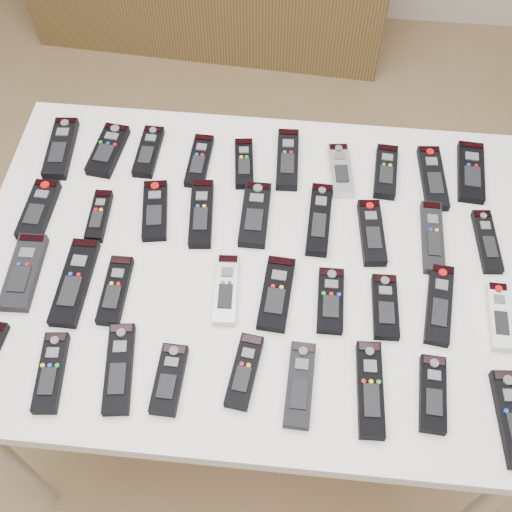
# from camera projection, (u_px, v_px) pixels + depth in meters

# --- Properties ---
(ground) EXTENTS (4.00, 4.00, 0.00)m
(ground) POSITION_uv_depth(u_px,v_px,m) (248.00, 402.00, 2.04)
(ground) COLOR olive
(ground) RESTS_ON ground
(table) EXTENTS (1.25, 0.88, 0.78)m
(table) POSITION_uv_depth(u_px,v_px,m) (256.00, 275.00, 1.46)
(table) COLOR white
(table) RESTS_ON ground
(remote_0) EXTENTS (0.07, 0.19, 0.02)m
(remote_0) POSITION_uv_depth(u_px,v_px,m) (61.00, 148.00, 1.58)
(remote_0) COLOR black
(remote_0) RESTS_ON table
(remote_1) EXTENTS (0.08, 0.16, 0.02)m
(remote_1) POSITION_uv_depth(u_px,v_px,m) (108.00, 150.00, 1.58)
(remote_1) COLOR black
(remote_1) RESTS_ON table
(remote_2) EXTENTS (0.05, 0.16, 0.02)m
(remote_2) POSITION_uv_depth(u_px,v_px,m) (149.00, 152.00, 1.58)
(remote_2) COLOR black
(remote_2) RESTS_ON table
(remote_3) EXTENTS (0.05, 0.16, 0.02)m
(remote_3) POSITION_uv_depth(u_px,v_px,m) (199.00, 161.00, 1.56)
(remote_3) COLOR black
(remote_3) RESTS_ON table
(remote_4) EXTENTS (0.06, 0.15, 0.02)m
(remote_4) POSITION_uv_depth(u_px,v_px,m) (244.00, 163.00, 1.55)
(remote_4) COLOR black
(remote_4) RESTS_ON table
(remote_5) EXTENTS (0.06, 0.18, 0.02)m
(remote_5) POSITION_uv_depth(u_px,v_px,m) (287.00, 159.00, 1.56)
(remote_5) COLOR black
(remote_5) RESTS_ON table
(remote_6) EXTENTS (0.07, 0.16, 0.02)m
(remote_6) POSITION_uv_depth(u_px,v_px,m) (340.00, 170.00, 1.54)
(remote_6) COLOR #B7B7BC
(remote_6) RESTS_ON table
(remote_7) EXTENTS (0.06, 0.16, 0.02)m
(remote_7) POSITION_uv_depth(u_px,v_px,m) (386.00, 172.00, 1.54)
(remote_7) COLOR black
(remote_7) RESTS_ON table
(remote_8) EXTENTS (0.07, 0.19, 0.02)m
(remote_8) POSITION_uv_depth(u_px,v_px,m) (433.00, 178.00, 1.53)
(remote_8) COLOR black
(remote_8) RESTS_ON table
(remote_9) EXTENTS (0.07, 0.18, 0.02)m
(remote_9) POSITION_uv_depth(u_px,v_px,m) (471.00, 172.00, 1.54)
(remote_9) COLOR black
(remote_9) RESTS_ON table
(remote_10) EXTENTS (0.06, 0.16, 0.02)m
(remote_10) POSITION_uv_depth(u_px,v_px,m) (39.00, 210.00, 1.47)
(remote_10) COLOR black
(remote_10) RESTS_ON table
(remote_11) EXTENTS (0.04, 0.14, 0.02)m
(remote_11) POSITION_uv_depth(u_px,v_px,m) (99.00, 216.00, 1.47)
(remote_11) COLOR black
(remote_11) RESTS_ON table
(remote_12) EXTENTS (0.08, 0.17, 0.02)m
(remote_12) POSITION_uv_depth(u_px,v_px,m) (155.00, 210.00, 1.47)
(remote_12) COLOR black
(remote_12) RESTS_ON table
(remote_13) EXTENTS (0.07, 0.19, 0.02)m
(remote_13) POSITION_uv_depth(u_px,v_px,m) (201.00, 213.00, 1.47)
(remote_13) COLOR black
(remote_13) RESTS_ON table
(remote_14) EXTENTS (0.06, 0.17, 0.02)m
(remote_14) POSITION_uv_depth(u_px,v_px,m) (255.00, 214.00, 1.47)
(remote_14) COLOR black
(remote_14) RESTS_ON table
(remote_15) EXTENTS (0.05, 0.19, 0.02)m
(remote_15) POSITION_uv_depth(u_px,v_px,m) (319.00, 219.00, 1.46)
(remote_15) COLOR black
(remote_15) RESTS_ON table
(remote_16) EXTENTS (0.07, 0.17, 0.02)m
(remote_16) POSITION_uv_depth(u_px,v_px,m) (372.00, 233.00, 1.44)
(remote_16) COLOR black
(remote_16) RESTS_ON table
(remote_17) EXTENTS (0.05, 0.19, 0.02)m
(remote_17) POSITION_uv_depth(u_px,v_px,m) (432.00, 237.00, 1.43)
(remote_17) COLOR black
(remote_17) RESTS_ON table
(remote_18) EXTENTS (0.06, 0.17, 0.02)m
(remote_18) POSITION_uv_depth(u_px,v_px,m) (487.00, 241.00, 1.43)
(remote_18) COLOR black
(remote_18) RESTS_ON table
(remote_19) EXTENTS (0.07, 0.19, 0.02)m
(remote_19) POSITION_uv_depth(u_px,v_px,m) (24.00, 272.00, 1.38)
(remote_19) COLOR black
(remote_19) RESTS_ON table
(remote_20) EXTENTS (0.06, 0.21, 0.02)m
(remote_20) POSITION_uv_depth(u_px,v_px,m) (75.00, 282.00, 1.37)
(remote_20) COLOR black
(remote_20) RESTS_ON table
(remote_21) EXTENTS (0.05, 0.16, 0.02)m
(remote_21) POSITION_uv_depth(u_px,v_px,m) (115.00, 290.00, 1.36)
(remote_21) COLOR black
(remote_21) RESTS_ON table
(remote_22) EXTENTS (0.06, 0.17, 0.02)m
(remote_22) POSITION_uv_depth(u_px,v_px,m) (226.00, 289.00, 1.36)
(remote_22) COLOR #B7B7BC
(remote_22) RESTS_ON table
(remote_23) EXTENTS (0.07, 0.18, 0.02)m
(remote_23) POSITION_uv_depth(u_px,v_px,m) (276.00, 293.00, 1.35)
(remote_23) COLOR black
(remote_23) RESTS_ON table
(remote_24) EXTENTS (0.05, 0.15, 0.02)m
(remote_24) POSITION_uv_depth(u_px,v_px,m) (330.00, 301.00, 1.34)
(remote_24) COLOR black
(remote_24) RESTS_ON table
(remote_25) EXTENTS (0.06, 0.15, 0.02)m
(remote_25) POSITION_uv_depth(u_px,v_px,m) (385.00, 307.00, 1.34)
(remote_25) COLOR black
(remote_25) RESTS_ON table
(remote_26) EXTENTS (0.07, 0.19, 0.02)m
(remote_26) POSITION_uv_depth(u_px,v_px,m) (439.00, 304.00, 1.34)
(remote_26) COLOR black
(remote_26) RESTS_ON table
(remote_27) EXTENTS (0.05, 0.16, 0.02)m
(remote_27) POSITION_uv_depth(u_px,v_px,m) (499.00, 316.00, 1.32)
(remote_27) COLOR silver
(remote_27) RESTS_ON table
(remote_29) EXTENTS (0.06, 0.17, 0.02)m
(remote_29) POSITION_uv_depth(u_px,v_px,m) (51.00, 372.00, 1.25)
(remote_29) COLOR black
(remote_29) RESTS_ON table
(remote_30) EXTENTS (0.08, 0.19, 0.02)m
(remote_30) POSITION_uv_depth(u_px,v_px,m) (119.00, 368.00, 1.26)
(remote_30) COLOR black
(remote_30) RESTS_ON table
(remote_31) EXTENTS (0.05, 0.14, 0.02)m
(remote_31) POSITION_uv_depth(u_px,v_px,m) (169.00, 379.00, 1.25)
(remote_31) COLOR black
(remote_31) RESTS_ON table
(remote_32) EXTENTS (0.06, 0.16, 0.02)m
(remote_32) POSITION_uv_depth(u_px,v_px,m) (244.00, 371.00, 1.25)
(remote_32) COLOR black
(remote_32) RESTS_ON table
(remote_33) EXTENTS (0.05, 0.17, 0.02)m
(remote_33) POSITION_uv_depth(u_px,v_px,m) (300.00, 385.00, 1.24)
(remote_33) COLOR black
(remote_33) RESTS_ON table
(remote_34) EXTENTS (0.06, 0.19, 0.02)m
(remote_34) POSITION_uv_depth(u_px,v_px,m) (370.00, 389.00, 1.23)
(remote_34) COLOR black
(remote_34) RESTS_ON table
(remote_35) EXTENTS (0.06, 0.16, 0.02)m
(remote_35) POSITION_uv_depth(u_px,v_px,m) (433.00, 394.00, 1.23)
(remote_35) COLOR black
(remote_35) RESTS_ON table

